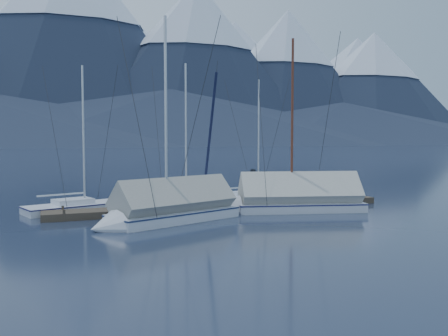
{
  "coord_description": "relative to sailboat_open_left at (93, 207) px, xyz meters",
  "views": [
    {
      "loc": [
        -8.77,
        -21.09,
        3.74
      ],
      "look_at": [
        0.0,
        2.0,
        2.2
      ],
      "focal_mm": 38.0,
      "sensor_mm": 36.0,
      "label": 1
    }
  ],
  "objects": [
    {
      "name": "sailboat_covered_far",
      "position": [
        2.61,
        -5.05,
        0.34
      ],
      "size": [
        7.42,
        4.56,
        10.01
      ],
      "color": "silver",
      "rests_on": "ground"
    },
    {
      "name": "person",
      "position": [
        8.35,
        -2.04,
        1.08
      ],
      "size": [
        0.48,
        0.68,
        1.76
      ],
      "primitive_type": "imported",
      "rotation": [
        0.0,
        0.0,
        1.67
      ],
      "color": "black",
      "rests_on": "dock"
    },
    {
      "name": "sailboat_covered_near",
      "position": [
        9.43,
        -4.05,
        0.34
      ],
      "size": [
        7.86,
        4.05,
        9.78
      ],
      "color": "silver",
      "rests_on": "ground"
    },
    {
      "name": "dock",
      "position": [
        6.45,
        -2.49,
        -0.04
      ],
      "size": [
        18.0,
        1.5,
        0.54
      ],
      "color": "#382D23",
      "rests_on": "ground"
    },
    {
      "name": "sailboat_open_left",
      "position": [
        0.0,
        0.0,
        0.0
      ],
      "size": [
        6.45,
        3.64,
        8.22
      ],
      "color": "silver",
      "rests_on": "ground"
    },
    {
      "name": "sailboat_open_mid",
      "position": [
        5.38,
        -0.69,
        0.01
      ],
      "size": [
        6.56,
        2.79,
        8.57
      ],
      "color": "silver",
      "rests_on": "ground"
    },
    {
      "name": "mooring_posts",
      "position": [
        5.95,
        -2.49,
        0.21
      ],
      "size": [
        15.12,
        1.52,
        0.35
      ],
      "color": "#382D23",
      "rests_on": "ground"
    },
    {
      "name": "mountain_range",
      "position": [
        10.58,
        365.96,
        58.51
      ],
      "size": [
        877.0,
        584.0,
        150.5
      ],
      "color": "#475675",
      "rests_on": "ground"
    },
    {
      "name": "ground",
      "position": [
        6.45,
        -4.49,
        -0.14
      ],
      "size": [
        1000.0,
        1000.0,
        0.0
      ],
      "primitive_type": "plane",
      "color": "#151E31",
      "rests_on": "ground"
    },
    {
      "name": "sailboat_open_right",
      "position": [
        9.99,
        0.09,
        -0.01
      ],
      "size": [
        6.22,
        3.1,
        7.93
      ],
      "color": "white",
      "rests_on": "ground"
    }
  ]
}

